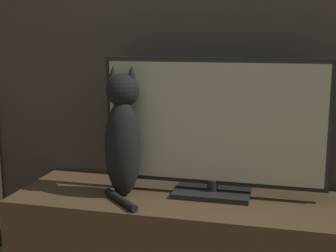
% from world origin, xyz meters
% --- Properties ---
extents(tv_stand, '(1.54, 0.44, 0.41)m').
position_xyz_m(tv_stand, '(0.00, 0.96, 0.20)').
color(tv_stand, brown).
rests_on(tv_stand, ground_plane).
extents(tv, '(0.88, 0.18, 0.54)m').
position_xyz_m(tv, '(0.01, 1.02, 0.68)').
color(tv, black).
rests_on(tv, tv_stand).
extents(cat, '(0.20, 0.28, 0.51)m').
position_xyz_m(cat, '(-0.33, 0.93, 0.65)').
color(cat, black).
rests_on(cat, tv_stand).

